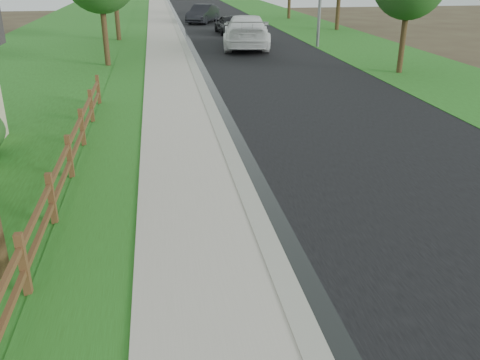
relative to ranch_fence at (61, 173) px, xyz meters
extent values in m
cube|color=black|center=(8.20, 28.60, -0.61)|extent=(8.00, 90.00, 0.02)
cube|color=#9B998C|center=(4.00, 28.60, -0.56)|extent=(0.40, 90.00, 0.12)
cube|color=black|center=(4.35, 28.60, -0.60)|extent=(0.50, 90.00, 0.00)
cube|color=#AAA294|center=(2.70, 28.60, -0.57)|extent=(2.20, 90.00, 0.10)
cube|color=#235117|center=(0.80, 28.60, -0.59)|extent=(1.60, 90.00, 0.06)
cube|color=#235117|center=(-4.40, 28.60, -0.60)|extent=(9.00, 90.00, 0.04)
cube|color=#235117|center=(15.10, 28.60, -0.60)|extent=(6.00, 90.00, 0.04)
cube|color=#52321B|center=(0.00, -3.60, -0.07)|extent=(0.12, 0.12, 1.10)
cube|color=#52321B|center=(0.00, -1.20, -0.07)|extent=(0.12, 0.12, 1.10)
cube|color=#52321B|center=(0.00, 1.20, -0.07)|extent=(0.12, 0.12, 1.10)
cube|color=#52321B|center=(0.00, 3.60, -0.07)|extent=(0.12, 0.12, 1.10)
cube|color=#52321B|center=(0.00, 6.00, -0.07)|extent=(0.12, 0.12, 1.10)
cube|color=#52321B|center=(0.00, 8.40, -0.07)|extent=(0.12, 0.12, 1.10)
cube|color=#52321B|center=(0.00, -4.80, -0.17)|extent=(0.08, 2.35, 0.10)
cube|color=#52321B|center=(0.00, -2.40, -0.17)|extent=(0.08, 2.35, 0.10)
cube|color=#52321B|center=(0.00, -2.40, 0.23)|extent=(0.08, 2.35, 0.10)
cube|color=#52321B|center=(0.00, 0.00, -0.17)|extent=(0.08, 2.35, 0.10)
cube|color=#52321B|center=(0.00, 0.00, 0.23)|extent=(0.08, 2.35, 0.10)
cube|color=#52321B|center=(0.00, 2.40, -0.17)|extent=(0.08, 2.35, 0.10)
cube|color=#52321B|center=(0.00, 2.40, 0.23)|extent=(0.08, 2.35, 0.10)
cube|color=#52321B|center=(0.00, 4.80, -0.17)|extent=(0.08, 2.35, 0.10)
cube|color=#52321B|center=(0.00, 4.80, 0.23)|extent=(0.08, 2.35, 0.10)
cube|color=#52321B|center=(0.00, 7.20, -0.17)|extent=(0.08, 2.35, 0.10)
cube|color=#52321B|center=(0.00, 7.20, 0.23)|extent=(0.08, 2.35, 0.10)
imported|color=white|center=(7.78, 21.40, 0.40)|extent=(3.81, 7.19, 1.99)
imported|color=black|center=(7.73, 28.71, 0.13)|extent=(1.94, 4.33, 1.45)
imported|color=black|center=(6.52, 37.01, 0.19)|extent=(3.50, 5.05, 1.58)
cylinder|color=#341F15|center=(-0.30, 16.49, 1.42)|extent=(0.28, 0.28, 4.07)
cylinder|color=#341F15|center=(13.64, 12.29, 1.29)|extent=(0.26, 0.26, 3.81)
cylinder|color=#341F15|center=(-0.30, 26.31, 1.64)|extent=(0.31, 0.31, 4.51)
cylinder|color=#341F15|center=(16.60, 29.80, 1.70)|extent=(0.32, 0.32, 4.64)
camera|label=1|loc=(2.20, -10.64, 4.13)|focal=38.00mm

